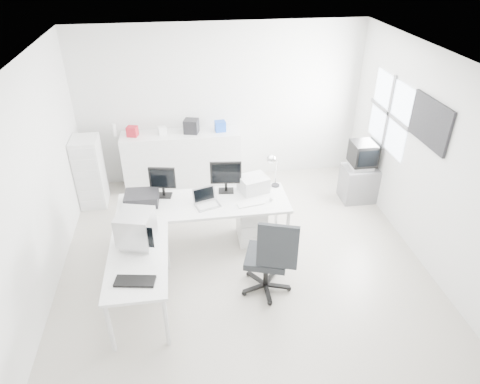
{
  "coord_description": "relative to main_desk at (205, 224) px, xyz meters",
  "views": [
    {
      "loc": [
        -0.71,
        -4.68,
        4.01
      ],
      "look_at": [
        0.0,
        0.2,
        1.0
      ],
      "focal_mm": 32.0,
      "sensor_mm": 36.0,
      "label": 1
    }
  ],
  "objects": [
    {
      "name": "floor",
      "position": [
        0.49,
        -0.4,
        -0.38
      ],
      "size": [
        5.0,
        5.0,
        0.01
      ],
      "primitive_type": "cube",
      "color": "silver",
      "rests_on": "ground"
    },
    {
      "name": "ceiling",
      "position": [
        0.49,
        -0.4,
        2.42
      ],
      "size": [
        5.0,
        5.0,
        0.01
      ],
      "primitive_type": "cube",
      "color": "white",
      "rests_on": "back_wall"
    },
    {
      "name": "back_wall",
      "position": [
        0.49,
        2.1,
        1.02
      ],
      "size": [
        5.0,
        0.02,
        2.8
      ],
      "primitive_type": "cube",
      "color": "silver",
      "rests_on": "floor"
    },
    {
      "name": "left_wall",
      "position": [
        -2.01,
        -0.4,
        1.02
      ],
      "size": [
        0.02,
        5.0,
        2.8
      ],
      "primitive_type": "cube",
      "color": "silver",
      "rests_on": "floor"
    },
    {
      "name": "right_wall",
      "position": [
        2.99,
        -0.4,
        1.02
      ],
      "size": [
        0.02,
        5.0,
        2.8
      ],
      "primitive_type": "cube",
      "color": "silver",
      "rests_on": "floor"
    },
    {
      "name": "window",
      "position": [
        2.97,
        0.8,
        1.23
      ],
      "size": [
        0.02,
        1.2,
        1.1
      ],
      "primitive_type": null,
      "color": "white",
      "rests_on": "right_wall"
    },
    {
      "name": "wall_picture",
      "position": [
        2.96,
        -0.3,
        1.52
      ],
      "size": [
        0.04,
        0.9,
        0.6
      ],
      "primitive_type": null,
      "color": "black",
      "rests_on": "right_wall"
    },
    {
      "name": "main_desk",
      "position": [
        0.0,
        0.0,
        0.0
      ],
      "size": [
        2.4,
        0.8,
        0.75
      ],
      "primitive_type": null,
      "color": "silver",
      "rests_on": "floor"
    },
    {
      "name": "side_desk",
      "position": [
        -0.85,
        -1.1,
        0.0
      ],
      "size": [
        0.7,
        1.4,
        0.75
      ],
      "primitive_type": null,
      "color": "silver",
      "rests_on": "floor"
    },
    {
      "name": "drawer_pedestal",
      "position": [
        0.7,
        0.05,
        -0.08
      ],
      "size": [
        0.4,
        0.5,
        0.6
      ],
      "primitive_type": "cube",
      "color": "silver",
      "rests_on": "floor"
    },
    {
      "name": "inkjet_printer",
      "position": [
        -0.85,
        0.1,
        0.46
      ],
      "size": [
        0.47,
        0.38,
        0.16
      ],
      "primitive_type": "cube",
      "rotation": [
        0.0,
        0.0,
        -0.04
      ],
      "color": "black",
      "rests_on": "main_desk"
    },
    {
      "name": "lcd_monitor_small",
      "position": [
        -0.55,
        0.25,
        0.61
      ],
      "size": [
        0.41,
        0.28,
        0.47
      ],
      "primitive_type": null,
      "rotation": [
        0.0,
        0.0,
        -0.19
      ],
      "color": "black",
      "rests_on": "main_desk"
    },
    {
      "name": "lcd_monitor_large",
      "position": [
        0.35,
        0.25,
        0.61
      ],
      "size": [
        0.47,
        0.23,
        0.47
      ],
      "primitive_type": null,
      "rotation": [
        0.0,
        0.0,
        -0.11
      ],
      "color": "black",
      "rests_on": "main_desk"
    },
    {
      "name": "laptop",
      "position": [
        0.05,
        -0.1,
        0.48
      ],
      "size": [
        0.41,
        0.42,
        0.22
      ],
      "primitive_type": null,
      "rotation": [
        0.0,
        0.0,
        0.31
      ],
      "color": "#B7B7BA",
      "rests_on": "main_desk"
    },
    {
      "name": "white_keyboard",
      "position": [
        0.65,
        -0.15,
        0.38
      ],
      "size": [
        0.39,
        0.18,
        0.02
      ],
      "primitive_type": "cube",
      "rotation": [
        0.0,
        0.0,
        0.18
      ],
      "color": "silver",
      "rests_on": "main_desk"
    },
    {
      "name": "white_mouse",
      "position": [
        0.95,
        -0.1,
        0.4
      ],
      "size": [
        0.06,
        0.06,
        0.06
      ],
      "primitive_type": "sphere",
      "color": "silver",
      "rests_on": "main_desk"
    },
    {
      "name": "laser_printer",
      "position": [
        0.75,
        0.22,
        0.49
      ],
      "size": [
        0.47,
        0.43,
        0.22
      ],
      "primitive_type": "cube",
      "rotation": [
        0.0,
        0.0,
        0.29
      ],
      "color": "silver",
      "rests_on": "main_desk"
    },
    {
      "name": "desk_lamp",
      "position": [
        1.1,
        0.3,
        0.59
      ],
      "size": [
        0.16,
        0.16,
        0.42
      ],
      "primitive_type": null,
      "rotation": [
        0.0,
        0.0,
        -0.12
      ],
      "color": "silver",
      "rests_on": "main_desk"
    },
    {
      "name": "crt_monitor",
      "position": [
        -0.85,
        -0.85,
        0.58
      ],
      "size": [
        0.44,
        0.44,
        0.41
      ],
      "primitive_type": null,
      "rotation": [
        0.0,
        0.0,
        -0.25
      ],
      "color": "#B7B7BA",
      "rests_on": "side_desk"
    },
    {
      "name": "black_keyboard",
      "position": [
        -0.85,
        -1.5,
        0.39
      ],
      "size": [
        0.46,
        0.25,
        0.03
      ],
      "primitive_type": "cube",
      "rotation": [
        0.0,
        0.0,
        -0.17
      ],
      "color": "black",
      "rests_on": "side_desk"
    },
    {
      "name": "office_chair",
      "position": [
        0.71,
        -1.02,
        0.2
      ],
      "size": [
        0.84,
        0.84,
        1.15
      ],
      "primitive_type": null,
      "rotation": [
        0.0,
        0.0,
        -0.32
      ],
      "color": "black",
      "rests_on": "floor"
    },
    {
      "name": "tv_cabinet",
      "position": [
        2.71,
        0.91,
        -0.07
      ],
      "size": [
        0.56,
        0.46,
        0.61
      ],
      "primitive_type": "cube",
      "color": "slate",
      "rests_on": "floor"
    },
    {
      "name": "crt_tv",
      "position": [
        2.71,
        0.91,
        0.46
      ],
      "size": [
        0.5,
        0.48,
        0.45
      ],
      "primitive_type": null,
      "color": "black",
      "rests_on": "tv_cabinet"
    },
    {
      "name": "sideboard",
      "position": [
        -0.26,
        1.84,
        0.14
      ],
      "size": [
        2.05,
        0.51,
        1.03
      ],
      "primitive_type": "cube",
      "color": "silver",
      "rests_on": "floor"
    },
    {
      "name": "clutter_box_a",
      "position": [
        -1.06,
        1.84,
        0.74
      ],
      "size": [
        0.2,
        0.19,
        0.17
      ],
      "primitive_type": "cube",
      "rotation": [
        0.0,
        0.0,
        -0.27
      ],
      "color": "#A51723",
      "rests_on": "sideboard"
    },
    {
      "name": "clutter_box_b",
      "position": [
        -0.56,
        1.84,
        0.72
      ],
      "size": [
        0.16,
        0.15,
        0.13
      ],
      "primitive_type": "cube",
      "rotation": [
        0.0,
        0.0,
        0.29
      ],
      "color": "silver",
      "rests_on": "sideboard"
    },
    {
      "name": "clutter_box_c",
      "position": [
        -0.06,
        1.84,
        0.77
      ],
      "size": [
        0.29,
        0.27,
        0.24
      ],
      "primitive_type": "cube",
      "rotation": [
        0.0,
        0.0,
        -0.27
      ],
      "color": "black",
      "rests_on": "sideboard"
    },
    {
      "name": "clutter_box_d",
      "position": [
        0.44,
        1.84,
        0.74
      ],
      "size": [
        0.19,
        0.17,
        0.18
      ],
      "primitive_type": "cube",
      "rotation": [
        0.0,
        0.0,
        0.09
      ],
      "color": "#1949B4",
      "rests_on": "sideboard"
    },
    {
      "name": "clutter_bottle",
      "position": [
        -1.36,
        1.88,
        0.76
      ],
      "size": [
        0.07,
        0.07,
        0.22
      ],
      "primitive_type": "cylinder",
      "color": "silver",
      "rests_on": "sideboard"
    },
    {
      "name": "filing_cabinet",
      "position": [
        -1.79,
        1.43,
        0.23
      ],
      "size": [
        0.42,
        0.5,
        1.2
      ],
      "primitive_type": "cube",
      "color": "silver",
      "rests_on": "floor"
    }
  ]
}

